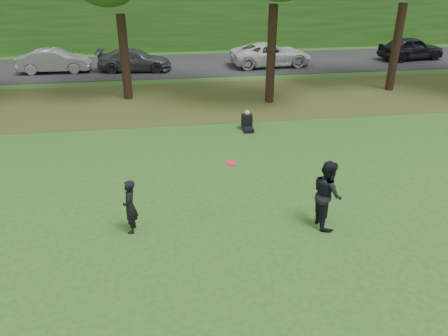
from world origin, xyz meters
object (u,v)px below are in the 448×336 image
(player_right, at_px, (327,194))
(seated_person, at_px, (247,123))
(frisbee, at_px, (231,163))
(player_left, at_px, (130,207))

(player_right, distance_m, seated_person, 7.43)
(frisbee, height_order, seated_person, frisbee)
(player_left, height_order, frisbee, frisbee)
(frisbee, bearing_deg, player_left, 179.21)
(player_left, relative_size, seated_person, 1.80)
(player_right, bearing_deg, frisbee, 80.06)
(player_right, xyz_separation_m, frisbee, (-2.52, 0.39, 0.89))
(seated_person, bearing_deg, player_right, -85.67)
(player_left, distance_m, seated_person, 8.26)
(player_right, bearing_deg, seated_person, 4.29)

